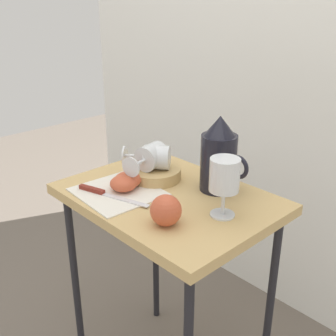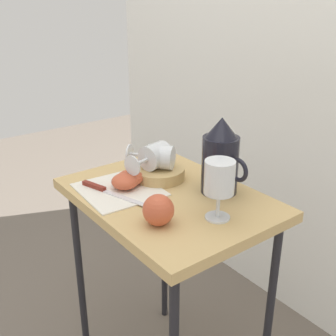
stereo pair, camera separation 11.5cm
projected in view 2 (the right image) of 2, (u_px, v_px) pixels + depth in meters
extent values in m
cube|color=white|center=(319.00, 55.00, 1.42)|extent=(2.40, 0.03, 2.10)
cube|color=tan|center=(168.00, 199.00, 1.19)|extent=(0.60, 0.44, 0.03)
cylinder|color=black|center=(80.00, 279.00, 1.42)|extent=(0.02, 0.02, 0.69)
cylinder|color=black|center=(164.00, 244.00, 1.62)|extent=(0.02, 0.02, 0.69)
cylinder|color=black|center=(268.00, 321.00, 1.24)|extent=(0.02, 0.02, 0.69)
cube|color=silver|center=(119.00, 190.00, 1.21)|extent=(0.24, 0.23, 0.00)
cylinder|color=tan|center=(159.00, 173.00, 1.28)|extent=(0.16, 0.16, 0.03)
cylinder|color=black|center=(220.00, 165.00, 1.17)|extent=(0.10, 0.10, 0.16)
cylinder|color=orange|center=(219.00, 176.00, 1.18)|extent=(0.10, 0.10, 0.09)
cone|color=black|center=(222.00, 127.00, 1.13)|extent=(0.09, 0.09, 0.06)
torus|color=black|center=(238.00, 170.00, 1.12)|extent=(0.07, 0.01, 0.07)
cylinder|color=silver|center=(217.00, 217.00, 1.06)|extent=(0.06, 0.06, 0.00)
cylinder|color=silver|center=(218.00, 205.00, 1.05)|extent=(0.01, 0.01, 0.07)
cylinder|color=silver|center=(220.00, 177.00, 1.02)|extent=(0.08, 0.08, 0.09)
cylinder|color=orange|center=(219.00, 184.00, 1.02)|extent=(0.07, 0.07, 0.04)
cylinder|color=silver|center=(161.00, 157.00, 1.26)|extent=(0.10, 0.10, 0.07)
cylinder|color=silver|center=(139.00, 155.00, 1.27)|extent=(0.05, 0.04, 0.01)
cylinder|color=silver|center=(130.00, 154.00, 1.28)|extent=(0.04, 0.05, 0.06)
cylinder|color=silver|center=(156.00, 156.00, 1.26)|extent=(0.09, 0.09, 0.08)
cylinder|color=silver|center=(140.00, 162.00, 1.21)|extent=(0.02, 0.06, 0.01)
cylinder|color=silver|center=(132.00, 166.00, 1.19)|extent=(0.06, 0.02, 0.06)
ellipsoid|color=#C15133|center=(130.00, 178.00, 1.23)|extent=(0.08, 0.08, 0.04)
ellipsoid|color=#C15133|center=(125.00, 181.00, 1.21)|extent=(0.08, 0.08, 0.04)
sphere|color=#C15133|center=(158.00, 210.00, 1.02)|extent=(0.08, 0.08, 0.08)
cube|color=silver|center=(124.00, 198.00, 1.15)|extent=(0.15, 0.06, 0.00)
cube|color=maroon|center=(94.00, 186.00, 1.21)|extent=(0.09, 0.04, 0.01)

